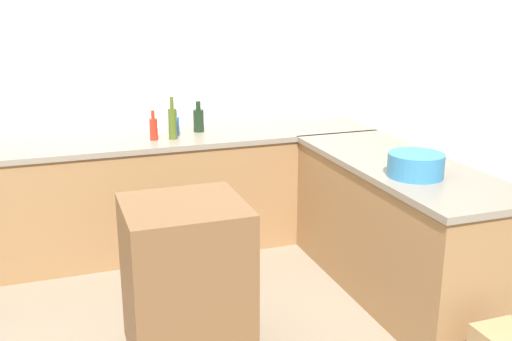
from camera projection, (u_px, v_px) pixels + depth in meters
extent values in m
cube|color=white|center=(144.00, 69.00, 4.66)|extent=(8.00, 0.06, 2.70)
cube|color=olive|center=(157.00, 196.00, 4.60)|extent=(3.39, 0.64, 0.84)
cube|color=gray|center=(155.00, 140.00, 4.48)|extent=(3.42, 0.67, 0.04)
cube|color=olive|center=(398.00, 230.00, 3.92)|extent=(0.66, 1.82, 0.84)
cube|color=gray|center=(403.00, 166.00, 3.80)|extent=(0.69, 1.85, 0.04)
cube|color=brown|center=(186.00, 280.00, 3.22)|extent=(0.63, 0.60, 0.87)
cylinder|color=teal|center=(416.00, 165.00, 3.49)|extent=(0.33, 0.33, 0.14)
cylinder|color=black|center=(199.00, 121.00, 4.64)|extent=(0.08, 0.08, 0.17)
cylinder|color=black|center=(198.00, 106.00, 4.61)|extent=(0.04, 0.04, 0.07)
cylinder|color=#386BB7|center=(176.00, 126.00, 4.53)|extent=(0.06, 0.06, 0.14)
cylinder|color=#386BB7|center=(175.00, 114.00, 4.50)|extent=(0.03, 0.03, 0.05)
cylinder|color=#475B1E|center=(172.00, 124.00, 4.39)|extent=(0.06, 0.06, 0.23)
cylinder|color=#475B1E|center=(172.00, 103.00, 4.35)|extent=(0.03, 0.03, 0.09)
cylinder|color=red|center=(154.00, 129.00, 4.37)|extent=(0.06, 0.06, 0.16)
cylinder|color=red|center=(153.00, 115.00, 4.34)|extent=(0.03, 0.03, 0.06)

